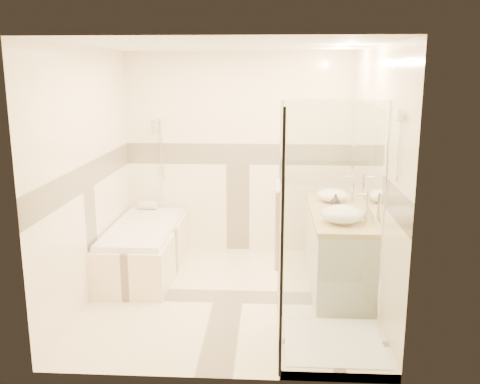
# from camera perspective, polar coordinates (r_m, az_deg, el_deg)

# --- Properties ---
(room) EXTENTS (2.82, 3.02, 2.52)m
(room) POSITION_cam_1_polar(r_m,az_deg,el_deg) (5.24, -0.64, 1.65)
(room) COLOR #F9EAC6
(room) RESTS_ON ground
(bathtub) EXTENTS (0.75, 1.70, 0.56)m
(bathtub) POSITION_cam_1_polar(r_m,az_deg,el_deg) (6.25, -10.18, -5.70)
(bathtub) COLOR #FEEFCB
(bathtub) RESTS_ON ground
(vanity) EXTENTS (0.58, 1.62, 0.85)m
(vanity) POSITION_cam_1_polar(r_m,az_deg,el_deg) (5.76, 10.32, -6.08)
(vanity) COLOR white
(vanity) RESTS_ON ground
(shower_enclosure) EXTENTS (0.96, 0.93, 2.04)m
(shower_enclosure) POSITION_cam_1_polar(r_m,az_deg,el_deg) (4.52, 8.53, -10.34)
(shower_enclosure) COLOR #FEEFCB
(shower_enclosure) RESTS_ON ground
(vessel_sink_near) EXTENTS (0.35, 0.35, 0.14)m
(vessel_sink_near) POSITION_cam_1_polar(r_m,az_deg,el_deg) (6.03, 9.84, -0.31)
(vessel_sink_near) COLOR white
(vessel_sink_near) RESTS_ON vanity
(vessel_sink_far) EXTENTS (0.41, 0.41, 0.17)m
(vessel_sink_far) POSITION_cam_1_polar(r_m,az_deg,el_deg) (5.21, 10.87, -2.33)
(vessel_sink_far) COLOR white
(vessel_sink_far) RESTS_ON vanity
(faucet_near) EXTENTS (0.12, 0.03, 0.30)m
(faucet_near) POSITION_cam_1_polar(r_m,az_deg,el_deg) (6.04, 11.91, 0.61)
(faucet_near) COLOR silver
(faucet_near) RESTS_ON vanity
(faucet_far) EXTENTS (0.12, 0.03, 0.29)m
(faucet_far) POSITION_cam_1_polar(r_m,az_deg,el_deg) (5.22, 13.26, -1.41)
(faucet_far) COLOR silver
(faucet_far) RESTS_ON vanity
(amenity_bottle_a) EXTENTS (0.07, 0.07, 0.14)m
(amenity_bottle_a) POSITION_cam_1_polar(r_m,az_deg,el_deg) (5.62, 10.31, -1.31)
(amenity_bottle_a) COLOR black
(amenity_bottle_a) RESTS_ON vanity
(amenity_bottle_b) EXTENTS (0.12, 0.12, 0.15)m
(amenity_bottle_b) POSITION_cam_1_polar(r_m,az_deg,el_deg) (5.75, 10.15, -0.93)
(amenity_bottle_b) COLOR black
(amenity_bottle_b) RESTS_ON vanity
(folded_towels) EXTENTS (0.15, 0.24, 0.08)m
(folded_towels) POSITION_cam_1_polar(r_m,az_deg,el_deg) (6.23, 9.64, -0.20)
(folded_towels) COLOR white
(folded_towels) RESTS_ON vanity
(rolled_towel) EXTENTS (0.23, 0.10, 0.10)m
(rolled_towel) POSITION_cam_1_polar(r_m,az_deg,el_deg) (6.85, -9.84, -1.40)
(rolled_towel) COLOR white
(rolled_towel) RESTS_ON bathtub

